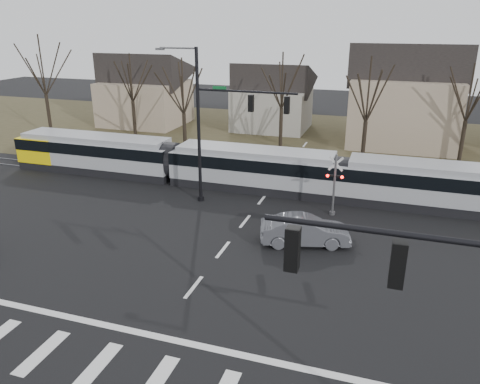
% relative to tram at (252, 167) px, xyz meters
% --- Properties ---
extents(ground, '(140.00, 140.00, 0.00)m').
position_rel_tram_xyz_m(ground, '(1.34, -16.00, -1.65)').
color(ground, black).
extents(grass_verge, '(140.00, 28.00, 0.01)m').
position_rel_tram_xyz_m(grass_verge, '(1.34, 16.00, -1.64)').
color(grass_verge, '#38331E').
rests_on(grass_verge, ground).
extents(crosswalk, '(27.00, 2.60, 0.01)m').
position_rel_tram_xyz_m(crosswalk, '(1.34, -20.00, -1.64)').
color(crosswalk, silver).
rests_on(crosswalk, ground).
extents(stop_line, '(28.00, 0.35, 0.01)m').
position_rel_tram_xyz_m(stop_line, '(1.34, -17.80, -1.64)').
color(stop_line, silver).
rests_on(stop_line, ground).
extents(lane_dashes, '(0.18, 30.00, 0.01)m').
position_rel_tram_xyz_m(lane_dashes, '(1.34, -0.00, -1.64)').
color(lane_dashes, silver).
rests_on(lane_dashes, ground).
extents(rail_pair, '(90.00, 1.52, 0.06)m').
position_rel_tram_xyz_m(rail_pair, '(1.34, -0.20, -1.62)').
color(rail_pair, '#59595E').
rests_on(rail_pair, ground).
extents(tram, '(39.88, 2.96, 3.02)m').
position_rel_tram_xyz_m(tram, '(0.00, 0.00, 0.00)').
color(tram, gray).
rests_on(tram, ground).
extents(sedan, '(4.31, 5.83, 1.62)m').
position_rel_tram_xyz_m(sedan, '(5.42, -7.91, -0.84)').
color(sedan, '#505258').
rests_on(sedan, ground).
extents(signal_pole_near_right, '(6.72, 0.44, 8.00)m').
position_rel_tram_xyz_m(signal_pole_near_right, '(11.45, -22.00, 3.52)').
color(signal_pole_near_right, black).
rests_on(signal_pole_near_right, ground).
extents(signal_pole_far, '(9.28, 0.44, 10.20)m').
position_rel_tram_xyz_m(signal_pole_far, '(-1.07, -3.50, 4.05)').
color(signal_pole_far, black).
rests_on(signal_pole_far, ground).
extents(rail_crossing_signal, '(1.08, 0.36, 4.00)m').
position_rel_tram_xyz_m(rail_crossing_signal, '(6.34, -3.21, 0.24)').
color(rail_crossing_signal, '#59595B').
rests_on(rail_crossing_signal, ground).
extents(tree_row, '(59.20, 7.20, 10.00)m').
position_rel_tram_xyz_m(tree_row, '(3.34, 10.00, 3.35)').
color(tree_row, black).
rests_on(tree_row, ground).
extents(house_a, '(9.72, 8.64, 8.60)m').
position_rel_tram_xyz_m(house_a, '(-18.66, 18.00, 2.82)').
color(house_a, gray).
rests_on(house_a, ground).
extents(house_b, '(8.64, 7.56, 7.65)m').
position_rel_tram_xyz_m(house_b, '(-3.66, 20.00, 2.32)').
color(house_b, gray).
rests_on(house_b, ground).
extents(house_c, '(10.80, 8.64, 10.10)m').
position_rel_tram_xyz_m(house_c, '(10.34, 17.00, 3.58)').
color(house_c, gray).
rests_on(house_c, ground).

